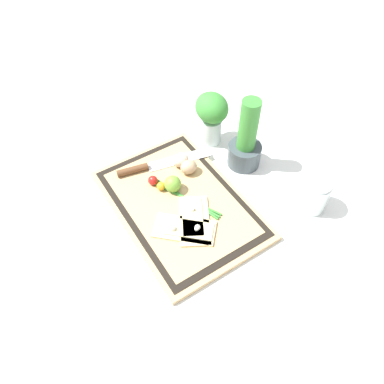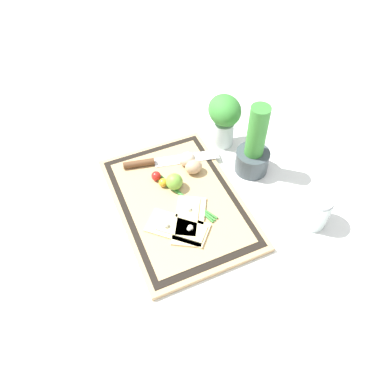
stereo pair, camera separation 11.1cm
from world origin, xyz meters
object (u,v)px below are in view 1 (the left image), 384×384
at_px(cherry_tomato_red, 153,180).
at_px(sauce_jar, 313,196).
at_px(lime, 173,184).
at_px(pizza_slice_far, 193,220).
at_px(knife, 149,166).
at_px(cherry_tomato_yellow, 161,186).
at_px(egg_pink, 181,160).
at_px(egg_brown, 189,167).
at_px(herb_glass, 211,115).
at_px(pizza_slice_near, 185,229).
at_px(herb_pot, 246,144).

relative_size(cherry_tomato_red, sauce_jar, 0.27).
distance_m(lime, cherry_tomato_red, 0.07).
xyz_separation_m(pizza_slice_far, knife, (-0.25, -0.01, 0.00)).
bearing_deg(cherry_tomato_yellow, egg_pink, 117.89).
distance_m(knife, lime, 0.12).
distance_m(egg_brown, lime, 0.09).
bearing_deg(herb_glass, pizza_slice_far, -42.31).
height_order(lime, herb_glass, herb_glass).
distance_m(cherry_tomato_red, herb_glass, 0.30).
bearing_deg(herb_glass, lime, -59.57).
bearing_deg(egg_brown, egg_pink, -172.87).
relative_size(lime, cherry_tomato_red, 1.72).
xyz_separation_m(lime, cherry_tomato_yellow, (-0.02, -0.03, -0.01)).
distance_m(knife, cherry_tomato_red, 0.07).
bearing_deg(lime, pizza_slice_far, -5.26).
relative_size(pizza_slice_near, herb_glass, 0.96).
bearing_deg(herb_glass, herb_pot, 11.12).
bearing_deg(egg_pink, cherry_tomato_red, -79.03).
height_order(pizza_slice_near, egg_pink, egg_pink).
xyz_separation_m(egg_brown, herb_glass, (-0.10, 0.15, 0.07)).
bearing_deg(cherry_tomato_yellow, egg_brown, 97.71).
height_order(cherry_tomato_red, cherry_tomato_yellow, cherry_tomato_red).
xyz_separation_m(lime, cherry_tomato_red, (-0.05, -0.04, -0.01)).
relative_size(knife, cherry_tomato_red, 10.41).
bearing_deg(herb_glass, sauce_jar, 12.26).
relative_size(pizza_slice_near, lime, 3.53).
height_order(knife, egg_pink, egg_pink).
bearing_deg(pizza_slice_far, herb_pot, 113.66).
relative_size(egg_brown, herb_glass, 0.29).
relative_size(knife, egg_pink, 5.71).
relative_size(pizza_slice_near, pizza_slice_far, 0.96).
bearing_deg(sauce_jar, herb_glass, -167.74).
bearing_deg(egg_pink, knife, -114.95).
relative_size(knife, lime, 6.05).
distance_m(egg_brown, cherry_tomato_yellow, 0.11).
distance_m(egg_brown, herb_glass, 0.20).
height_order(knife, lime, lime).
bearing_deg(cherry_tomato_yellow, lime, 55.38).
bearing_deg(herb_pot, egg_brown, -104.52).
xyz_separation_m(sauce_jar, herb_glass, (-0.40, -0.09, 0.06)).
xyz_separation_m(cherry_tomato_red, cherry_tomato_yellow, (0.03, 0.01, -0.00)).
relative_size(lime, herb_glass, 0.27).
distance_m(cherry_tomato_red, cherry_tomato_yellow, 0.03).
bearing_deg(cherry_tomato_yellow, knife, 173.25).
bearing_deg(egg_brown, pizza_slice_far, -28.62).
relative_size(herb_pot, herb_glass, 1.31).
distance_m(herb_pot, sauce_jar, 0.26).
height_order(pizza_slice_near, sauce_jar, sauce_jar).
relative_size(pizza_slice_far, knife, 0.61).
height_order(cherry_tomato_red, herb_glass, herb_glass).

